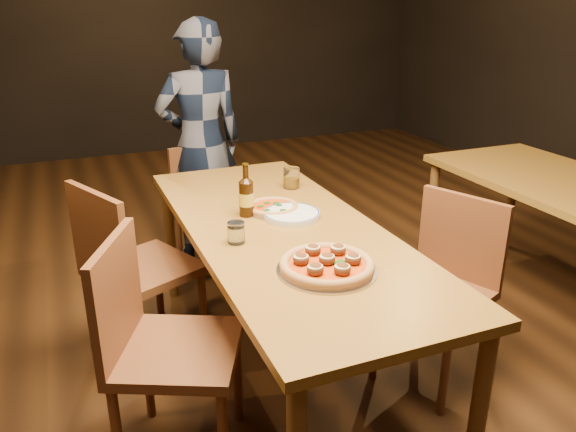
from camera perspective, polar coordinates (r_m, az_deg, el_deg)
name	(u,v)px	position (r m, az deg, el deg)	size (l,w,h in m)	color
ground	(284,369)	(2.84, -0.40, -15.26)	(9.00, 9.00, 0.00)	black
table_main	(284,242)	(2.50, -0.44, -2.65)	(0.80, 2.00, 0.75)	brown
chair_main_nw	(178,349)	(2.18, -11.15, -13.11)	(0.44, 0.44, 0.95)	brown
chair_main_sw	(144,267)	(2.80, -14.44, -5.08)	(0.45, 0.45, 0.96)	brown
chair_main_e	(435,293)	(2.63, 14.70, -7.53)	(0.42, 0.42, 0.91)	brown
chair_end	(211,206)	(3.73, -7.83, 1.00)	(0.39, 0.39, 0.83)	brown
pizza_meatball	(327,264)	(2.08, 3.97, -4.93)	(0.37, 0.37, 0.07)	#B7B7BF
pizza_margherita	(273,208)	(2.66, -1.54, 0.87)	(0.26, 0.26, 0.03)	#B7B7BF
plate_stack	(292,215)	(2.58, 0.36, 0.14)	(0.26, 0.26, 0.03)	white
beer_bottle	(246,198)	(2.58, -4.26, 1.87)	(0.07, 0.07, 0.24)	black
water_glass	(236,233)	(2.31, -5.30, -1.69)	(0.07, 0.07, 0.09)	white
amber_glass	(291,178)	(2.97, 0.34, 3.89)	(0.09, 0.09, 0.11)	#966510
diner	(201,144)	(3.78, -8.85, 7.26)	(0.58, 0.38, 1.59)	black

